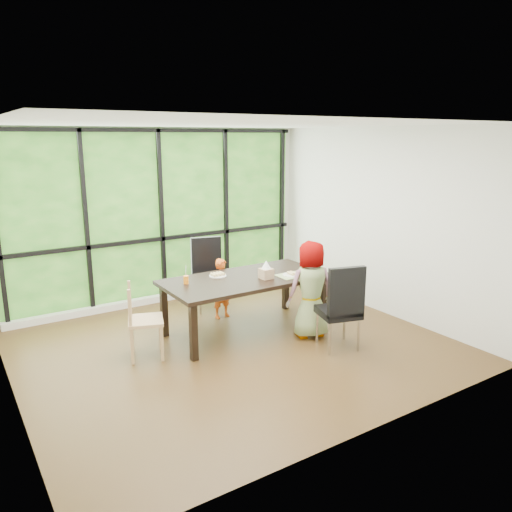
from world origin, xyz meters
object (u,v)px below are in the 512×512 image
at_px(chair_window_leather, 209,275).
at_px(plate_far, 218,276).
at_px(plate_near, 292,275).
at_px(chair_interior_leather, 338,306).
at_px(child_older, 312,289).
at_px(orange_cup, 186,280).
at_px(chair_end_beech, 146,321).
at_px(white_mug, 305,263).
at_px(child_toddler, 222,288).
at_px(tissue_box, 266,273).
at_px(green_cup, 313,269).
at_px(dining_table, 246,305).

xyz_separation_m(chair_window_leather, plate_far, (-0.29, -0.79, 0.22)).
bearing_deg(chair_window_leather, plate_near, -51.60).
distance_m(chair_interior_leather, child_older, 0.48).
height_order(plate_far, orange_cup, orange_cup).
height_order(chair_interior_leather, plate_near, chair_interior_leather).
height_order(chair_window_leather, plate_near, chair_window_leather).
height_order(chair_window_leather, chair_end_beech, chair_window_leather).
bearing_deg(white_mug, orange_cup, 175.36).
bearing_deg(orange_cup, plate_near, -17.43).
height_order(child_older, orange_cup, child_older).
xyz_separation_m(child_toddler, tissue_box, (0.21, -0.82, 0.38)).
relative_size(chair_end_beech, child_older, 0.70).
bearing_deg(chair_window_leather, green_cup, -41.48).
relative_size(dining_table, chair_interior_leather, 2.01).
bearing_deg(orange_cup, chair_window_leather, 48.00).
relative_size(chair_end_beech, orange_cup, 8.65).
bearing_deg(plate_near, child_older, -78.95).
bearing_deg(plate_near, dining_table, 156.17).
relative_size(plate_near, white_mug, 2.71).
distance_m(chair_end_beech, child_older, 2.13).
xyz_separation_m(dining_table, plate_near, (0.57, -0.25, 0.38)).
distance_m(plate_near, tissue_box, 0.38).
xyz_separation_m(chair_end_beech, white_mug, (2.43, 0.06, 0.35)).
bearing_deg(chair_end_beech, chair_interior_leather, -97.07).
height_order(chair_interior_leather, orange_cup, chair_interior_leather).
relative_size(plate_near, tissue_box, 1.59).
distance_m(chair_end_beech, orange_cup, 0.75).
bearing_deg(white_mug, child_toddler, 148.92).
bearing_deg(chair_window_leather, chair_end_beech, -127.97).
bearing_deg(chair_interior_leather, chair_end_beech, -10.20).
xyz_separation_m(dining_table, chair_window_leather, (0.01, 1.04, 0.17)).
bearing_deg(green_cup, tissue_box, 170.58).
height_order(green_cup, tissue_box, tissue_box).
distance_m(chair_end_beech, white_mug, 2.45).
xyz_separation_m(child_older, plate_far, (-0.92, 0.85, 0.12)).
bearing_deg(dining_table, chair_window_leather, 89.66).
xyz_separation_m(chair_end_beech, child_older, (2.05, -0.57, 0.19)).
bearing_deg(child_toddler, chair_interior_leather, -71.58).
bearing_deg(child_older, plate_near, -64.60).
distance_m(plate_far, white_mug, 1.32).
bearing_deg(tissue_box, green_cup, -9.42).
bearing_deg(dining_table, plate_far, 138.14).
xyz_separation_m(green_cup, tissue_box, (-0.69, 0.11, 0.01)).
bearing_deg(plate_far, plate_near, -30.57).
bearing_deg(child_older, green_cup, -116.19).
height_order(dining_table, child_toddler, child_toddler).
bearing_deg(plate_far, child_toddler, 54.43).
relative_size(chair_window_leather, orange_cup, 10.37).
relative_size(chair_window_leather, plate_far, 4.71).
distance_m(child_toddler, orange_cup, 0.98).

